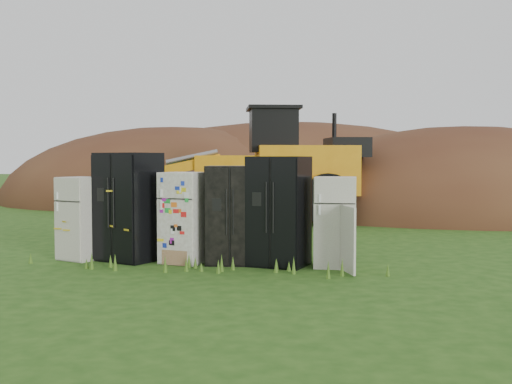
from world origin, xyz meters
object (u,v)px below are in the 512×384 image
fridge_black_side (129,207)px  fridge_sticker (184,218)px  fridge_leftmost (81,218)px  fridge_open_door (335,222)px  fridge_black_right (279,211)px  wheel_loader (244,165)px  fridge_dark_mid (232,215)px

fridge_black_side → fridge_sticker: (1.09, -0.06, -0.18)m
fridge_leftmost → fridge_open_door: fridge_open_door is taller
fridge_black_right → fridge_open_door: bearing=14.7°
fridge_sticker → fridge_open_door: size_ratio=1.05×
fridge_leftmost → fridge_black_side: 0.95m
fridge_leftmost → fridge_open_door: (4.71, 0.07, 0.01)m
fridge_black_right → fridge_open_door: 1.00m
wheel_loader → fridge_dark_mid: bearing=-94.4°
fridge_leftmost → fridge_dark_mid: bearing=22.0°
fridge_leftmost → fridge_black_side: bearing=24.0°
fridge_dark_mid → fridge_open_door: bearing=-6.5°
fridge_black_side → fridge_dark_mid: bearing=21.6°
fridge_sticker → fridge_open_door: bearing=13.5°
fridge_black_side → wheel_loader: wheel_loader is taller
fridge_leftmost → fridge_black_right: fridge_black_right is taller
fridge_dark_mid → wheel_loader: 7.36m
wheel_loader → fridge_black_side: bearing=-109.9°
fridge_dark_mid → fridge_black_right: fridge_black_right is taller
fridge_sticker → fridge_black_right: 1.73m
fridge_dark_mid → fridge_black_right: bearing=-9.4°
fridge_black_side → fridge_open_door: (3.80, 0.02, -0.21)m
fridge_dark_mid → fridge_sticker: bearing=177.3°
fridge_dark_mid → wheel_loader: bearing=93.5°
fridge_black_side → wheel_loader: 7.27m
fridge_sticker → wheel_loader: 7.33m
fridge_sticker → fridge_dark_mid: (0.87, 0.06, 0.06)m
fridge_black_side → fridge_sticker: fridge_black_side is taller
fridge_sticker → fridge_black_side: bearing=-170.9°
fridge_leftmost → fridge_black_side: (0.92, 0.05, 0.22)m
fridge_leftmost → fridge_sticker: fridge_sticker is taller
fridge_dark_mid → fridge_open_door: (1.84, 0.01, -0.09)m
fridge_black_side → fridge_open_door: bearing=21.6°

